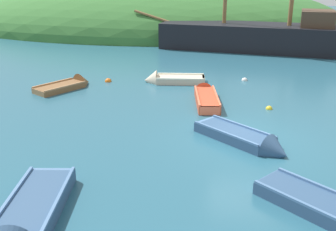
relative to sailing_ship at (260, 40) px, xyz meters
name	(u,v)px	position (x,y,z in m)	size (l,w,h in m)	color
ground_plane	(246,138)	(-1.66, -16.95, -0.72)	(120.00, 120.00, 0.00)	#285B70
shore_hill	(151,27)	(-10.38, 11.95, -0.72)	(40.43, 23.60, 9.56)	#387033
sailing_ship	(260,40)	(0.00, 0.00, 0.00)	(17.01, 6.16, 13.16)	black
rowboat_outer_right	(69,86)	(-10.22, -11.75, -0.65)	(2.53, 3.11, 1.06)	brown
rowboat_near_dock	(206,98)	(-3.30, -12.85, -0.59)	(1.40, 3.84, 0.87)	#C64C2D
rowboat_portside	(170,81)	(-5.34, -10.01, -0.63)	(3.26, 1.41, 1.10)	beige
rowboat_center	(247,141)	(-1.67, -17.50, -0.61)	(3.39, 3.10, 1.02)	#335175
rowboat_far	(27,222)	(-6.83, -22.94, -0.59)	(1.72, 3.96, 1.18)	#335175
rowboat_outer_left	(324,209)	(0.00, -21.39, -0.61)	(2.98, 2.79, 1.09)	#335175
buoy_white	(244,81)	(-1.41, -9.06, -0.72)	(0.32, 0.32, 0.32)	white
buoy_yellow	(269,109)	(-0.56, -13.67, -0.72)	(0.28, 0.28, 0.28)	yellow
buoy_orange	(108,82)	(-8.61, -10.31, -0.72)	(0.36, 0.36, 0.36)	orange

